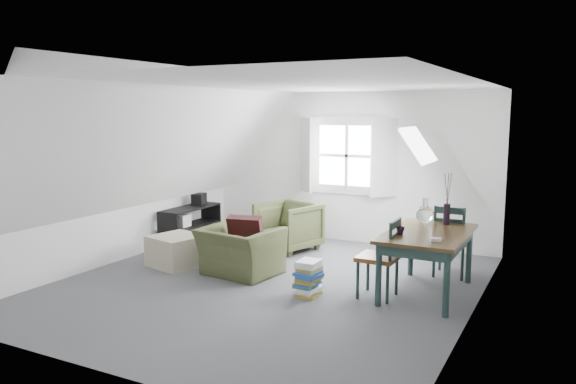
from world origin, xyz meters
The scene contains 24 objects.
floor centered at (0.00, 0.00, 0.00)m, with size 5.50×5.50×0.00m, color #4E4E53.
ceiling centered at (0.00, 0.00, 2.50)m, with size 5.50×5.50×0.00m, color white.
wall_back centered at (0.00, 2.75, 1.25)m, with size 5.00×5.00×0.00m, color white.
wall_front centered at (0.00, -2.75, 1.25)m, with size 5.00×5.00×0.00m, color white.
wall_left centered at (-2.50, 0.00, 1.25)m, with size 5.50×5.50×0.00m, color white.
wall_right centered at (2.50, 0.00, 1.25)m, with size 5.50×5.50×0.00m, color white.
slope_left centered at (-1.55, 0.00, 1.78)m, with size 5.50×5.50×0.00m, color white.
slope_right centered at (1.55, 0.00, 1.78)m, with size 5.50×5.50×0.00m, color white.
dormer_window centered at (0.00, 2.68, 1.45)m, with size 1.71×0.35×1.30m.
skylight centered at (1.55, 1.30, 1.75)m, with size 0.55×0.75×0.04m, color white.
armchair_near centered at (-0.54, 0.22, 0.00)m, with size 0.98×0.86×0.64m, color #3F4625.
armchair_far centered at (-0.59, 1.71, 0.00)m, with size 0.82×0.84×0.76m, color #3F4625.
throw_pillow centered at (-0.54, 0.37, 0.55)m, with size 0.47×0.13×0.47m, color black.
ottoman centered at (-1.57, 0.17, 0.22)m, with size 0.65×0.65×0.43m, color tan.
dining_table centered at (1.89, 0.57, 0.66)m, with size 0.92×1.53×0.76m.
demijohn centered at (1.74, 1.02, 0.89)m, with size 0.23×0.23×0.32m.
vase_twigs centered at (1.99, 1.12, 0.91)m, with size 0.08×0.09×0.66m.
cup centered at (1.64, 0.27, 0.76)m, with size 0.10×0.10×0.09m, color black.
paper_box centered at (2.09, 0.12, 0.78)m, with size 0.11×0.08×0.04m, color white.
dining_chair_far centered at (1.99, 1.44, 0.50)m, with size 0.45×0.45×0.96m.
dining_chair_near centered at (1.44, 0.18, 0.49)m, with size 0.45×0.45×0.95m.
media_shelf centered at (-2.23, 1.32, 0.28)m, with size 0.40×1.20×0.61m.
electronics_box centered at (-2.23, 1.62, 0.70)m, with size 0.19×0.26×0.21m, color black.
magazine_stack centered at (0.65, -0.15, 0.21)m, with size 0.32×0.38×0.42m.
Camera 1 is at (3.42, -6.00, 2.19)m, focal length 35.00 mm.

